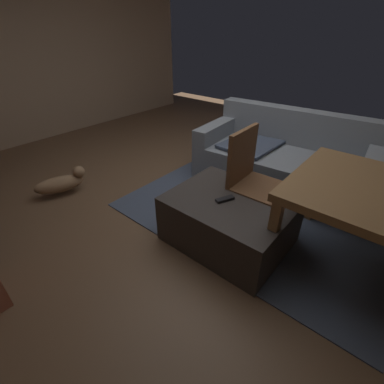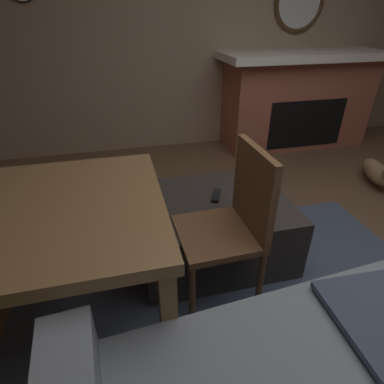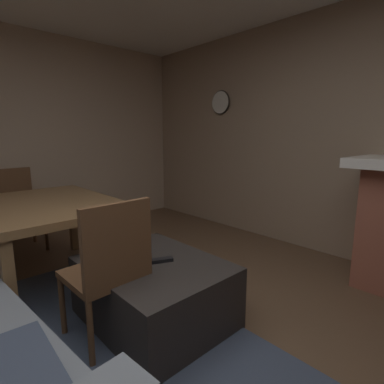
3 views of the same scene
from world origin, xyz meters
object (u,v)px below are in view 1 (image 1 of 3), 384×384
(couch, at_px, (283,160))
(tv_remote, at_px, (225,199))
(small_dog, at_px, (62,183))
(ottoman_coffee_table, at_px, (229,220))
(dining_chair_west, at_px, (251,176))

(couch, xyz_separation_m, tv_remote, (0.07, -1.35, 0.15))
(couch, relative_size, small_dog, 3.57)
(ottoman_coffee_table, relative_size, tv_remote, 6.25)
(dining_chair_west, distance_m, small_dog, 2.10)
(tv_remote, bearing_deg, dining_chair_west, 110.59)
(tv_remote, relative_size, small_dog, 0.28)
(couch, distance_m, tv_remote, 1.36)
(couch, height_order, ottoman_coffee_table, couch)
(ottoman_coffee_table, xyz_separation_m, dining_chair_west, (-0.01, 0.33, 0.31))
(ottoman_coffee_table, height_order, dining_chair_west, dining_chair_west)
(tv_remote, bearing_deg, ottoman_coffee_table, 81.17)
(couch, bearing_deg, dining_chair_west, -84.56)
(ottoman_coffee_table, height_order, tv_remote, tv_remote)
(dining_chair_west, bearing_deg, small_dog, -154.36)
(ottoman_coffee_table, relative_size, dining_chair_west, 1.08)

